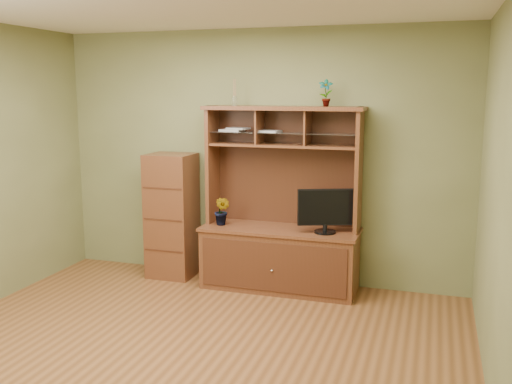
% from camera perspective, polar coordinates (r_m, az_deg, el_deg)
% --- Properties ---
extents(room, '(4.54, 4.04, 2.74)m').
position_cam_1_polar(room, '(4.32, -7.70, 0.62)').
color(room, brown).
rests_on(room, ground).
extents(media_hutch, '(1.66, 0.61, 1.90)m').
position_cam_1_polar(media_hutch, '(5.98, 2.46, -4.76)').
color(media_hutch, '#4B2615').
rests_on(media_hutch, room).
extents(monitor, '(0.54, 0.24, 0.44)m').
position_cam_1_polar(monitor, '(5.71, 6.96, -1.79)').
color(monitor, black).
rests_on(monitor, media_hutch).
extents(orchid_plant, '(0.20, 0.18, 0.31)m').
position_cam_1_polar(orchid_plant, '(6.02, -3.41, -1.91)').
color(orchid_plant, '#286121').
rests_on(orchid_plant, media_hutch).
extents(top_plant, '(0.15, 0.11, 0.27)m').
position_cam_1_polar(top_plant, '(5.76, 6.98, 9.83)').
color(top_plant, '#376824').
rests_on(top_plant, media_hutch).
extents(reed_diffuser, '(0.06, 0.06, 0.28)m').
position_cam_1_polar(reed_diffuser, '(6.01, -2.15, 9.65)').
color(reed_diffuser, silver).
rests_on(reed_diffuser, media_hutch).
extents(magazines, '(0.66, 0.21, 0.04)m').
position_cam_1_polar(magazines, '(5.98, -1.01, 6.22)').
color(magazines, '#A0A0A4').
rests_on(magazines, media_hutch).
extents(side_cabinet, '(0.49, 0.45, 1.37)m').
position_cam_1_polar(side_cabinet, '(6.40, -8.40, -2.34)').
color(side_cabinet, '#4B2615').
rests_on(side_cabinet, room).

